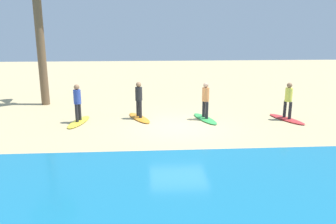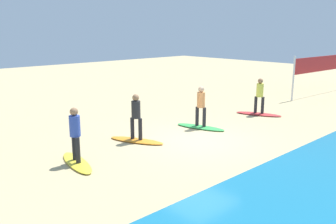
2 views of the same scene
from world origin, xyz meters
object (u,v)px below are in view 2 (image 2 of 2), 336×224
object	(u,v)px
surfboard_green	(200,127)
surfer_green	(201,103)
surfboard_orange	(137,140)
surfer_yellow	(75,131)
volleyball_net	(333,64)
surfer_red	(260,93)
surfboard_red	(259,114)
surfboard_yellow	(77,162)
surfer_orange	(136,114)

from	to	relation	value
surfboard_green	surfer_green	world-z (taller)	surfer_green
surfboard_green	surfboard_orange	distance (m)	3.05
surfer_green	surfer_yellow	size ratio (longest dim) A/B	1.00
surfer_green	volleyball_net	bearing A→B (deg)	-179.50
surfboard_orange	surfer_red	bearing A→B (deg)	61.01
surfboard_green	surfer_green	size ratio (longest dim) A/B	1.28
volleyball_net	surfboard_orange	bearing A→B (deg)	-0.93
surfboard_green	surfboard_red	bearing A→B (deg)	69.04
surfer_yellow	surfboard_orange	bearing A→B (deg)	-169.21
surfboard_yellow	surfboard_orange	bearing A→B (deg)	112.59
surfboard_orange	surfer_orange	size ratio (longest dim) A/B	1.28
surfboard_green	surfboard_orange	world-z (taller)	same
surfboard_orange	volleyball_net	distance (m)	15.66
surfboard_red	surfer_green	world-z (taller)	surfer_green
surfer_green	surfer_orange	size ratio (longest dim) A/B	1.00
surfer_yellow	volleyball_net	size ratio (longest dim) A/B	0.18
surfboard_red	surfer_yellow	world-z (taller)	surfer_yellow
surfboard_red	surfer_red	size ratio (longest dim) A/B	1.28
surfer_green	surfboard_yellow	distance (m)	5.80
surfer_green	surfboard_orange	bearing A→B (deg)	-6.81
surfboard_red	surfboard_green	world-z (taller)	same
surfboard_yellow	volleyball_net	xyz separation A→B (m)	(-18.24, -0.26, 1.74)
volleyball_net	surfboard_yellow	bearing A→B (deg)	0.81
surfboard_yellow	surfer_red	bearing A→B (deg)	100.78
surfer_red	surfboard_green	bearing A→B (deg)	-4.86
surfer_yellow	surfboard_red	bearing A→B (deg)	178.98
surfer_green	surfer_orange	xyz separation A→B (m)	(3.03, -0.36, 0.00)
surfboard_green	volleyball_net	xyz separation A→B (m)	(-12.52, -0.11, 1.74)
surfboard_green	surfer_green	distance (m)	0.99
surfer_orange	surfboard_yellow	xyz separation A→B (m)	(2.68, 0.51, -0.99)
surfboard_red	surfboard_yellow	world-z (taller)	same
surfer_green	surfboard_orange	size ratio (longest dim) A/B	0.78
surfboard_red	surfer_green	size ratio (longest dim) A/B	1.28
surfer_red	surfboard_orange	world-z (taller)	surfer_red
surfer_green	surfboard_orange	world-z (taller)	surfer_green
surfboard_green	volleyball_net	world-z (taller)	volleyball_net
surfboard_yellow	volleyball_net	bearing A→B (deg)	102.61
surfboard_green	surfboard_yellow	bearing A→B (deg)	-104.61
surfer_red	surfer_yellow	size ratio (longest dim) A/B	1.00
surfer_green	surfboard_yellow	world-z (taller)	surfer_green
surfer_yellow	volleyball_net	bearing A→B (deg)	-179.19
surfer_orange	volleyball_net	bearing A→B (deg)	179.07
surfboard_orange	surfer_yellow	bearing A→B (deg)	-102.46
surfer_green	volleyball_net	xyz separation A→B (m)	(-12.52, -0.11, 0.75)
surfer_orange	volleyball_net	distance (m)	15.58
surfer_red	volleyball_net	distance (m)	8.83
surfboard_green	surfer_yellow	bearing A→B (deg)	-104.61
surfboard_red	volleyball_net	size ratio (longest dim) A/B	0.23
surfboard_red	surfboard_orange	size ratio (longest dim) A/B	1.00
surfboard_green	surfer_green	xyz separation A→B (m)	(0.00, 0.00, 0.99)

